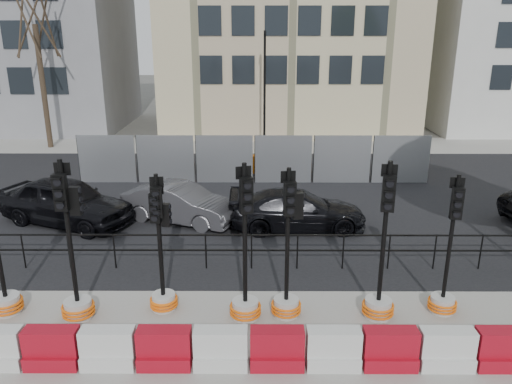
{
  "coord_description": "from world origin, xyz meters",
  "views": [
    {
      "loc": [
        0.16,
        -10.73,
        6.06
      ],
      "look_at": [
        0.11,
        3.0,
        1.57
      ],
      "focal_mm": 35.0,
      "sensor_mm": 36.0,
      "label": 1
    }
  ],
  "objects_px": {
    "traffic_signal_d": "(162,281)",
    "traffic_signal_h": "(445,286)",
    "traffic_signal_a": "(3,284)",
    "car_c": "(298,210)",
    "car_a": "(66,201)"
  },
  "relations": [
    {
      "from": "car_a",
      "to": "car_c",
      "type": "bearing_deg",
      "value": -70.68
    },
    {
      "from": "traffic_signal_h",
      "to": "traffic_signal_a",
      "type": "bearing_deg",
      "value": -171.45
    },
    {
      "from": "traffic_signal_h",
      "to": "traffic_signal_d",
      "type": "bearing_deg",
      "value": -172.59
    },
    {
      "from": "traffic_signal_d",
      "to": "traffic_signal_h",
      "type": "distance_m",
      "value": 6.26
    },
    {
      "from": "traffic_signal_a",
      "to": "traffic_signal_d",
      "type": "relative_size",
      "value": 1.17
    },
    {
      "from": "traffic_signal_d",
      "to": "traffic_signal_h",
      "type": "height_order",
      "value": "traffic_signal_h"
    },
    {
      "from": "traffic_signal_d",
      "to": "car_c",
      "type": "relative_size",
      "value": 0.71
    },
    {
      "from": "car_a",
      "to": "car_c",
      "type": "relative_size",
      "value": 1.12
    },
    {
      "from": "traffic_signal_d",
      "to": "traffic_signal_h",
      "type": "xyz_separation_m",
      "value": [
        6.26,
        -0.07,
        -0.06
      ]
    },
    {
      "from": "car_c",
      "to": "traffic_signal_d",
      "type": "bearing_deg",
      "value": 144.3
    },
    {
      "from": "traffic_signal_a",
      "to": "traffic_signal_d",
      "type": "bearing_deg",
      "value": 19.71
    },
    {
      "from": "traffic_signal_a",
      "to": "traffic_signal_d",
      "type": "height_order",
      "value": "traffic_signal_a"
    },
    {
      "from": "car_a",
      "to": "car_c",
      "type": "xyz_separation_m",
      "value": [
        7.46,
        -0.38,
        -0.14
      ]
    },
    {
      "from": "traffic_signal_a",
      "to": "traffic_signal_h",
      "type": "bearing_deg",
      "value": 17.67
    },
    {
      "from": "traffic_signal_h",
      "to": "car_a",
      "type": "xyz_separation_m",
      "value": [
        -10.33,
        5.34,
        0.1
      ]
    }
  ]
}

